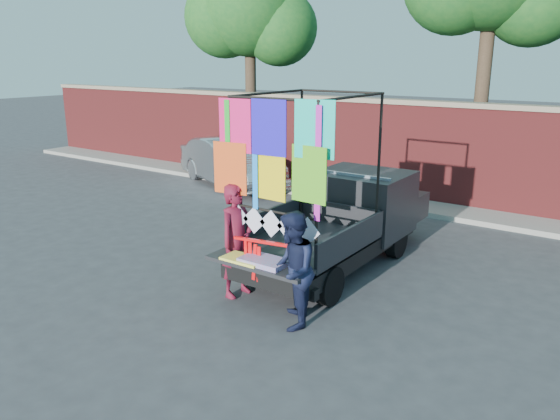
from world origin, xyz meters
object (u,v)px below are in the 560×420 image
Objects in this scene: man at (292,270)px; pickup_truck at (349,218)px; sedan at (231,162)px; woman at (237,241)px.

pickup_truck is at bearing 161.57° from man.
man is at bearing -77.29° from pickup_truck.
man is at bearing -111.87° from sedan.
sedan is 7.74m from woman.
pickup_truck is 2.75× the size of woman.
pickup_truck is 2.55m from woman.
sedan is 8.90m from man.
woman is at bearing -104.56° from pickup_truck.
man is (1.28, -0.38, -0.07)m from woman.
woman reaches higher than man.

